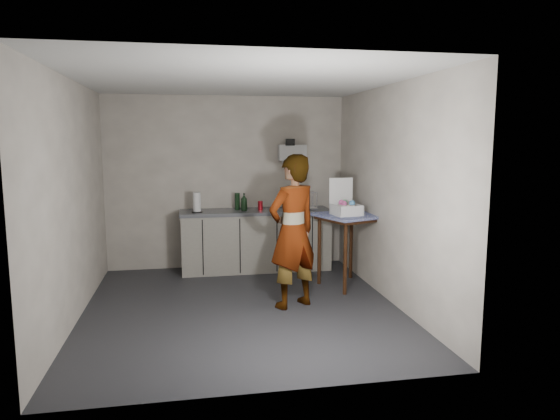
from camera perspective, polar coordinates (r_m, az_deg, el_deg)
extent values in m
plane|color=#2C2C31|center=(5.96, -4.39, -11.07)|extent=(4.00, 4.00, 0.00)
cube|color=#B1A79A|center=(7.64, -6.08, 3.14)|extent=(3.60, 0.02, 2.60)
cube|color=#B1A79A|center=(6.12, 12.40, 1.76)|extent=(0.02, 4.00, 2.60)
cube|color=#B1A79A|center=(5.77, -22.51, 0.96)|extent=(0.02, 4.00, 2.60)
cube|color=white|center=(5.67, -4.68, 14.56)|extent=(3.60, 4.00, 0.01)
cube|color=black|center=(7.61, -2.75, -6.48)|extent=(2.20, 0.52, 0.08)
cube|color=#A3A091|center=(7.52, -2.77, -3.61)|extent=(2.20, 0.58, 0.86)
cube|color=#4C4E56|center=(7.44, -2.79, -0.18)|extent=(2.24, 0.62, 0.05)
cube|color=black|center=(7.18, -8.82, -4.27)|extent=(0.02, 0.01, 0.80)
cube|color=black|center=(7.21, -4.59, -4.14)|extent=(0.02, 0.01, 0.80)
cube|color=black|center=(7.28, -0.35, -3.99)|extent=(0.01, 0.01, 0.80)
cube|color=black|center=(7.39, 3.71, -3.83)|extent=(0.02, 0.01, 0.80)
cube|color=white|center=(7.69, 1.41, 6.57)|extent=(0.42, 0.16, 0.24)
cube|color=white|center=(7.74, 1.33, 5.54)|extent=(0.30, 0.06, 0.04)
cube|color=black|center=(7.59, 1.17, 7.76)|extent=(0.14, 0.02, 0.10)
cylinder|color=#391B0C|center=(6.36, 7.47, -5.67)|extent=(0.05, 0.05, 0.90)
cylinder|color=#391B0C|center=(6.72, 11.14, -5.02)|extent=(0.05, 0.05, 0.90)
cylinder|color=#391B0C|center=(6.79, 4.51, -4.75)|extent=(0.05, 0.05, 0.90)
cylinder|color=#391B0C|center=(7.12, 8.11, -4.20)|extent=(0.05, 0.05, 0.90)
cube|color=#391B0C|center=(6.65, 7.88, -0.94)|extent=(0.86, 0.86, 0.04)
cube|color=navy|center=(6.65, 7.89, -0.61)|extent=(0.97, 0.97, 0.03)
imported|color=#B2A593|center=(5.77, 1.47, -2.49)|extent=(0.78, 0.68, 1.79)
imported|color=black|center=(7.33, -4.14, 0.91)|extent=(0.12, 0.12, 0.26)
cylinder|color=#B4121D|center=(7.40, -2.26, 0.50)|extent=(0.07, 0.07, 0.14)
cylinder|color=black|center=(7.44, -4.90, 0.99)|extent=(0.07, 0.07, 0.25)
cylinder|color=black|center=(7.28, -9.45, -0.20)|extent=(0.16, 0.16, 0.02)
cylinder|color=white|center=(7.26, -9.48, 0.92)|extent=(0.11, 0.11, 0.27)
cube|color=white|center=(7.58, 2.74, 0.23)|extent=(0.38, 0.28, 0.02)
cylinder|color=white|center=(7.40, 1.68, 1.09)|extent=(0.01, 0.01, 0.25)
cylinder|color=white|center=(7.48, 4.23, 1.14)|extent=(0.01, 0.01, 0.25)
cylinder|color=white|center=(7.64, 1.30, 1.31)|extent=(0.01, 0.01, 0.25)
cylinder|color=white|center=(7.72, 3.77, 1.36)|extent=(0.01, 0.01, 0.25)
cylinder|color=white|center=(7.54, 2.05, 1.07)|extent=(0.05, 0.21, 0.21)
cylinder|color=white|center=(7.56, 2.61, 1.08)|extent=(0.05, 0.21, 0.21)
cylinder|color=white|center=(7.57, 3.16, 1.09)|extent=(0.05, 0.21, 0.21)
cube|color=white|center=(6.56, 7.59, -0.51)|extent=(0.38, 0.38, 0.01)
cube|color=white|center=(6.41, 8.25, -0.11)|extent=(0.33, 0.06, 0.12)
cube|color=white|center=(6.70, 6.99, 0.26)|extent=(0.33, 0.06, 0.12)
cube|color=white|center=(6.48, 6.32, 0.01)|extent=(0.06, 0.33, 0.12)
cube|color=white|center=(6.63, 8.86, 0.14)|extent=(0.06, 0.33, 0.12)
cube|color=white|center=(6.68, 6.98, 2.23)|extent=(0.33, 0.06, 0.34)
cylinder|color=white|center=(6.55, 7.60, 0.08)|extent=(0.22, 0.22, 0.12)
sphere|color=#E855A5|center=(6.48, 7.33, 0.75)|extent=(0.08, 0.08, 0.08)
sphere|color=#5DB4FF|center=(6.53, 8.23, 0.78)|extent=(0.08, 0.08, 0.08)
sphere|color=#54CE7A|center=(6.59, 7.40, 0.87)|extent=(0.08, 0.08, 0.08)
sphere|color=#E855A5|center=(6.56, 7.03, 0.84)|extent=(0.08, 0.08, 0.08)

